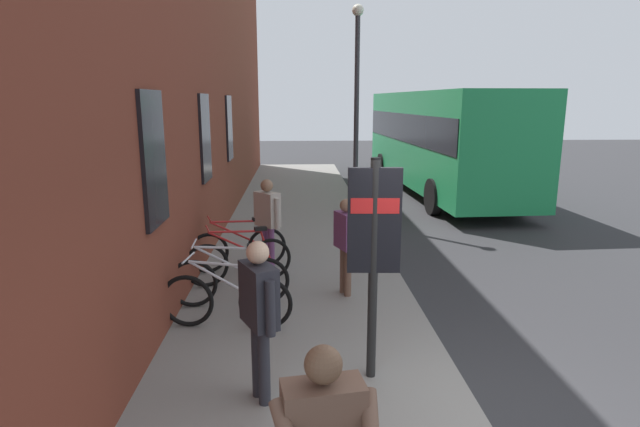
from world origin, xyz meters
name	(u,v)px	position (x,y,z in m)	size (l,w,h in m)	color
ground	(431,251)	(6.00, -1.00, 0.00)	(60.00, 60.00, 0.00)	#2D2D30
sidewalk_pavement	(299,227)	(8.00, 1.75, 0.06)	(24.00, 3.50, 0.12)	gray
station_facade	(212,30)	(8.99, 3.80, 4.74)	(22.00, 0.65, 9.50)	brown
bicycle_beside_lamp	(227,300)	(2.26, 2.73, 0.51)	(0.48, 1.76, 0.97)	black
bicycle_by_door	(230,280)	(3.02, 2.79, 0.51)	(0.48, 1.77, 0.97)	black
bicycle_leaning_wall	(239,261)	(3.96, 2.75, 0.51)	(0.63, 1.72, 0.97)	black
bicycle_end_of_row	(239,248)	(4.67, 2.84, 0.51)	(0.66, 1.71, 0.97)	black
transit_info_sign	(374,235)	(0.96, 1.00, 1.72)	(0.11, 0.55, 2.40)	black
city_bus	(440,136)	(12.90, -3.00, 1.92)	(10.60, 2.99, 3.35)	#1E8C4C
pedestrian_near_bus	(259,305)	(0.56, 2.17, 1.13)	(0.58, 0.43, 1.66)	#26262D
pedestrian_by_facade	(346,237)	(3.39, 1.05, 1.05)	(0.55, 0.36, 1.52)	brown
pedestrian_crossing_street	(267,215)	(4.64, 2.31, 1.12)	(0.50, 0.49, 1.63)	#723F72
street_lamp	(357,96)	(8.68, 0.30, 3.19)	(0.28, 0.28, 5.19)	#333338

